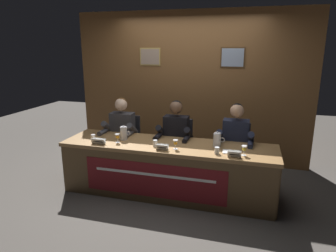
{
  "coord_description": "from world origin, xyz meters",
  "views": [
    {
      "loc": [
        1.07,
        -3.76,
        2.01
      ],
      "look_at": [
        0.0,
        0.0,
        0.97
      ],
      "focal_mm": 32.27,
      "sensor_mm": 36.0,
      "label": 1
    }
  ],
  "objects_px": {
    "nameplate_left": "(99,141)",
    "document_stack_right": "(231,152)",
    "water_cup_center": "(155,144)",
    "panelist_left": "(120,132)",
    "nameplate_right": "(234,154)",
    "chair_center": "(178,149)",
    "juice_glass_right": "(244,149)",
    "juice_glass_center": "(175,143)",
    "chair_left": "(126,145)",
    "chair_right": "(235,155)",
    "conference_table": "(166,162)",
    "water_cup_right": "(217,151)",
    "nameplate_center": "(162,147)",
    "water_pitcher_right_side": "(217,140)",
    "water_pitcher_left_side": "(124,133)",
    "panelist_center": "(175,136)",
    "juice_glass_left": "(117,137)",
    "panelist_right": "(235,141)",
    "water_cup_left": "(93,138)"
  },
  "relations": [
    {
      "from": "nameplate_left",
      "to": "document_stack_right",
      "type": "xyz_separation_m",
      "value": [
        1.76,
        0.15,
        -0.03
      ]
    },
    {
      "from": "nameplate_left",
      "to": "water_cup_center",
      "type": "bearing_deg",
      "value": 8.81
    },
    {
      "from": "panelist_left",
      "to": "document_stack_right",
      "type": "bearing_deg",
      "value": -15.68
    },
    {
      "from": "water_cup_center",
      "to": "document_stack_right",
      "type": "bearing_deg",
      "value": 1.74
    },
    {
      "from": "nameplate_right",
      "to": "document_stack_right",
      "type": "xyz_separation_m",
      "value": [
        -0.05,
        0.16,
        -0.03
      ]
    },
    {
      "from": "panelist_left",
      "to": "chair_center",
      "type": "bearing_deg",
      "value": 12.95
    },
    {
      "from": "juice_glass_right",
      "to": "juice_glass_center",
      "type": "bearing_deg",
      "value": -179.97
    },
    {
      "from": "chair_left",
      "to": "chair_right",
      "type": "distance_m",
      "value": 1.74
    },
    {
      "from": "nameplate_left",
      "to": "chair_left",
      "type": "bearing_deg",
      "value": 87.73
    },
    {
      "from": "conference_table",
      "to": "water_cup_right",
      "type": "height_order",
      "value": "water_cup_right"
    },
    {
      "from": "juice_glass_center",
      "to": "document_stack_right",
      "type": "xyz_separation_m",
      "value": [
        0.7,
        0.07,
        -0.08
      ]
    },
    {
      "from": "nameplate_center",
      "to": "nameplate_right",
      "type": "height_order",
      "value": "same"
    },
    {
      "from": "nameplate_center",
      "to": "water_pitcher_right_side",
      "type": "xyz_separation_m",
      "value": [
        0.66,
        0.33,
        0.05
      ]
    },
    {
      "from": "nameplate_center",
      "to": "water_pitcher_left_side",
      "type": "relative_size",
      "value": 0.76
    },
    {
      "from": "conference_table",
      "to": "document_stack_right",
      "type": "distance_m",
      "value": 0.89
    },
    {
      "from": "nameplate_right",
      "to": "panelist_center",
      "type": "bearing_deg",
      "value": 144.4
    },
    {
      "from": "panelist_center",
      "to": "water_pitcher_left_side",
      "type": "height_order",
      "value": "panelist_center"
    },
    {
      "from": "chair_center",
      "to": "chair_left",
      "type": "bearing_deg",
      "value": 180.0
    },
    {
      "from": "juice_glass_center",
      "to": "nameplate_center",
      "type": "bearing_deg",
      "value": -150.34
    },
    {
      "from": "water_cup_center",
      "to": "water_cup_right",
      "type": "distance_m",
      "value": 0.83
    },
    {
      "from": "document_stack_right",
      "to": "water_pitcher_right_side",
      "type": "bearing_deg",
      "value": 138.31
    },
    {
      "from": "water_pitcher_left_side",
      "to": "juice_glass_right",
      "type": "bearing_deg",
      "value": -6.74
    },
    {
      "from": "conference_table",
      "to": "chair_right",
      "type": "xyz_separation_m",
      "value": [
        0.87,
        0.67,
        -0.04
      ]
    },
    {
      "from": "conference_table",
      "to": "document_stack_right",
      "type": "relative_size",
      "value": 13.2
    },
    {
      "from": "chair_left",
      "to": "juice_glass_left",
      "type": "distance_m",
      "value": 0.81
    },
    {
      "from": "juice_glass_center",
      "to": "conference_table",
      "type": "bearing_deg",
      "value": 152.59
    },
    {
      "from": "chair_center",
      "to": "juice_glass_right",
      "type": "height_order",
      "value": "chair_center"
    },
    {
      "from": "conference_table",
      "to": "nameplate_right",
      "type": "xyz_separation_m",
      "value": [
        0.91,
        -0.18,
        0.27
      ]
    },
    {
      "from": "panelist_left",
      "to": "juice_glass_left",
      "type": "bearing_deg",
      "value": -69.56
    },
    {
      "from": "panelist_right",
      "to": "juice_glass_right",
      "type": "xyz_separation_m",
      "value": [
        0.14,
        -0.55,
        0.08
      ]
    },
    {
      "from": "chair_left",
      "to": "water_pitcher_left_side",
      "type": "xyz_separation_m",
      "value": [
        0.22,
        -0.55,
        0.37
      ]
    },
    {
      "from": "conference_table",
      "to": "juice_glass_center",
      "type": "distance_m",
      "value": 0.36
    },
    {
      "from": "panelist_right",
      "to": "water_pitcher_left_side",
      "type": "relative_size",
      "value": 5.94
    },
    {
      "from": "panelist_center",
      "to": "document_stack_right",
      "type": "relative_size",
      "value": 5.65
    },
    {
      "from": "chair_center",
      "to": "nameplate_center",
      "type": "relative_size",
      "value": 5.73
    },
    {
      "from": "panelist_left",
      "to": "nameplate_right",
      "type": "relative_size",
      "value": 7.71
    },
    {
      "from": "water_cup_center",
      "to": "chair_left",
      "type": "bearing_deg",
      "value": 135.9
    },
    {
      "from": "panelist_left",
      "to": "water_pitcher_right_side",
      "type": "distance_m",
      "value": 1.56
    },
    {
      "from": "water_pitcher_left_side",
      "to": "water_cup_left",
      "type": "bearing_deg",
      "value": -159.38
    },
    {
      "from": "chair_left",
      "to": "chair_center",
      "type": "xyz_separation_m",
      "value": [
        0.87,
        0.0,
        0.0
      ]
    },
    {
      "from": "water_cup_center",
      "to": "water_cup_right",
      "type": "xyz_separation_m",
      "value": [
        0.82,
        -0.07,
        0.0
      ]
    },
    {
      "from": "juice_glass_right",
      "to": "water_cup_right",
      "type": "height_order",
      "value": "juice_glass_right"
    },
    {
      "from": "document_stack_right",
      "to": "panelist_right",
      "type": "bearing_deg",
      "value": 88.08
    },
    {
      "from": "nameplate_left",
      "to": "chair_center",
      "type": "height_order",
      "value": "chair_center"
    },
    {
      "from": "water_cup_left",
      "to": "nameplate_right",
      "type": "distance_m",
      "value": 1.96
    },
    {
      "from": "conference_table",
      "to": "juice_glass_right",
      "type": "height_order",
      "value": "juice_glass_right"
    },
    {
      "from": "juice_glass_left",
      "to": "nameplate_right",
      "type": "relative_size",
      "value": 0.77
    },
    {
      "from": "nameplate_center",
      "to": "water_cup_right",
      "type": "distance_m",
      "value": 0.69
    },
    {
      "from": "conference_table",
      "to": "chair_right",
      "type": "bearing_deg",
      "value": 37.55
    },
    {
      "from": "juice_glass_center",
      "to": "panelist_right",
      "type": "xyz_separation_m",
      "value": [
        0.72,
        0.55,
        -0.08
      ]
    }
  ]
}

